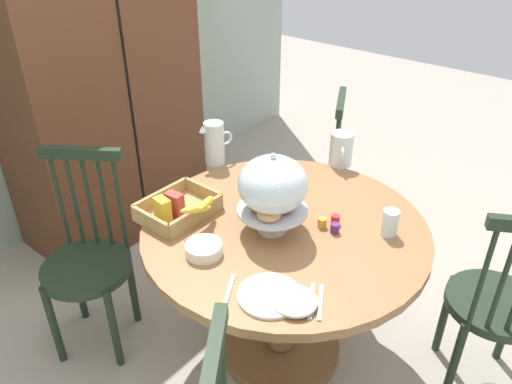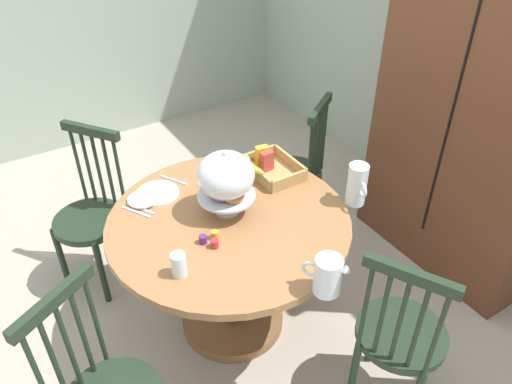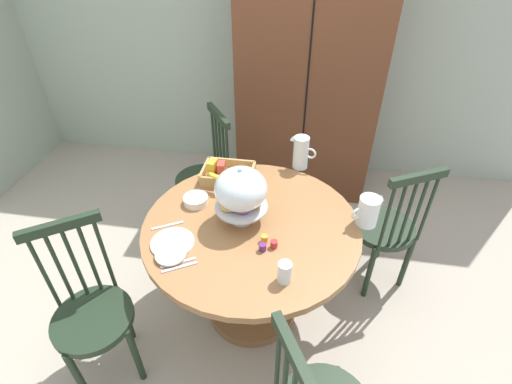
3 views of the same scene
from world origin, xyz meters
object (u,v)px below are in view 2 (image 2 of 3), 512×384
Objects in this scene: wooden_armoire at (484,113)px; milk_pitcher at (357,186)px; cereal_basket at (268,167)px; china_plate_large at (157,193)px; pastry_stand_with_dome at (226,178)px; cereal_bowl at (217,174)px; windsor_chair_near_window at (399,337)px; windsor_chair_facing_door at (92,218)px; drinking_glass at (179,265)px; windsor_chair_by_cabinet at (294,175)px; dining_table at (231,253)px; china_plate_small at (143,199)px; orange_juice_pitcher at (327,277)px.

wooden_armoire is 0.91m from milk_pitcher.
china_plate_large is at bearing -103.20° from cereal_basket.
pastry_stand_with_dome reaches higher than cereal_bowl.
china_plate_large is 1.57× the size of cereal_bowl.
windsor_chair_near_window reaches higher than milk_pitcher.
milk_pitcher is at bearing 48.94° from windsor_chair_facing_door.
drinking_glass is at bearing -127.82° from windsor_chair_near_window.
windsor_chair_by_cabinet is 4.43× the size of china_plate_large.
windsor_chair_by_cabinet reaches higher than drinking_glass.
pastry_stand_with_dome is at bearing -115.51° from milk_pitcher.
china_plate_small is (-0.34, -0.30, 0.24)m from dining_table.
cereal_basket reaches higher than drinking_glass.
orange_juice_pitcher is (0.40, -1.39, -0.17)m from wooden_armoire.
drinking_glass reaches higher than cereal_bowl.
wooden_armoire is 13.07× the size of china_plate_small.
cereal_bowl is at bearing -77.27° from windsor_chair_by_cabinet.
orange_juice_pitcher is at bearing 9.86° from dining_table.
pastry_stand_with_dome is (-0.85, -0.37, 0.48)m from windsor_chair_near_window.
wooden_armoire reaches higher than dining_table.
pastry_stand_with_dome is at bearing 36.95° from china_plate_large.
wooden_armoire is 8.91× the size of china_plate_large.
china_plate_small is (0.14, -1.04, 0.30)m from windsor_chair_by_cabinet.
windsor_chair_by_cabinet is 6.50× the size of china_plate_small.
cereal_basket is (0.25, -0.37, 0.33)m from windsor_chair_by_cabinet.
dining_table is 0.51m from cereal_basket.
china_plate_small is at bearing -99.67° from cereal_basket.
windsor_chair_facing_door is 1.51m from orange_juice_pitcher.
windsor_chair_by_cabinet is (-0.69, -0.75, -0.53)m from wooden_armoire.
china_plate_large is at bearing -152.46° from windsor_chair_near_window.
wooden_armoire is at bearing 118.04° from windsor_chair_near_window.
drinking_glass reaches higher than china_plate_large.
orange_juice_pitcher is 0.60m from drinking_glass.
cereal_bowl is at bearing -111.69° from wooden_armoire.
china_plate_small is at bearing -75.41° from china_plate_large.
milk_pitcher reaches higher than orange_juice_pitcher.
drinking_glass is (0.21, -0.36, 0.27)m from dining_table.
cereal_bowl is at bearing 57.62° from windsor_chair_facing_door.
china_plate_large is at bearing -161.87° from orange_juice_pitcher.
drinking_glass is at bearing -13.84° from china_plate_large.
drinking_glass is (0.44, -0.73, 0.01)m from cereal_basket.
cereal_bowl is at bearing 179.11° from orange_juice_pitcher.
cereal_basket is at bearing 121.30° from drinking_glass.
pastry_stand_with_dome reaches higher than milk_pitcher.
windsor_chair_by_cabinet reaches higher than orange_juice_pitcher.
milk_pitcher reaches higher than dining_table.
orange_juice_pitcher is 1.24× the size of cereal_bowl.
orange_juice_pitcher is at bearing 18.13° from china_plate_large.
cereal_basket is 0.85m from drinking_glass.
wooden_armoire reaches higher than china_plate_large.
dining_table is at bearing -56.92° from windsor_chair_by_cabinet.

